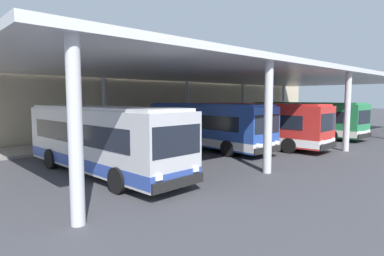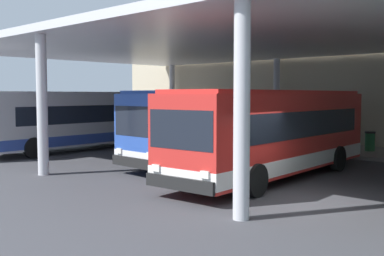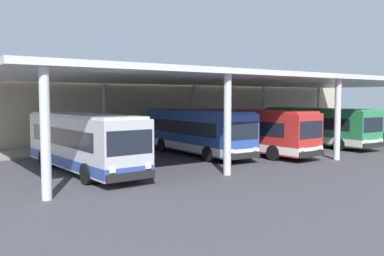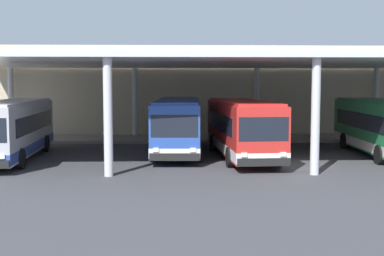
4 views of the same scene
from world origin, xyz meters
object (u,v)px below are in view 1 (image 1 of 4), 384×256
(bus_nearest_bay, at_px, (101,139))
(bench_waiting, at_px, (146,132))
(bus_middle_bay, at_px, (257,124))
(bus_far_bay, at_px, (305,119))
(bus_second_bay, at_px, (206,125))
(trash_bin, at_px, (178,129))

(bus_nearest_bay, relative_size, bench_waiting, 5.91)
(bus_middle_bay, distance_m, bus_far_bay, 8.04)
(bus_nearest_bay, bearing_deg, bus_second_bay, 12.59)
(bus_nearest_bay, relative_size, bus_far_bay, 1.00)
(bus_middle_bay, bearing_deg, trash_bin, 90.40)
(bench_waiting, height_order, trash_bin, trash_bin)
(bus_nearest_bay, distance_m, bus_second_bay, 9.24)
(bus_second_bay, bearing_deg, trash_bin, 63.97)
(bus_second_bay, height_order, bench_waiting, bus_second_bay)
(bus_nearest_bay, relative_size, trash_bin, 10.86)
(bus_nearest_bay, distance_m, trash_bin, 15.50)
(bus_middle_bay, height_order, bench_waiting, bus_middle_bay)
(bus_second_bay, distance_m, bench_waiting, 7.20)
(bus_far_bay, xyz_separation_m, bench_waiting, (-11.71, 8.45, -0.99))
(bench_waiting, bearing_deg, bus_far_bay, -35.82)
(bus_middle_bay, height_order, bus_far_bay, same)
(bus_middle_bay, height_order, trash_bin, bus_middle_bay)
(bus_middle_bay, relative_size, trash_bin, 10.87)
(bus_middle_bay, relative_size, bench_waiting, 5.92)
(bus_nearest_bay, bearing_deg, bus_middle_bay, 1.13)
(bus_far_bay, height_order, trash_bin, bus_far_bay)
(bus_second_bay, relative_size, bench_waiting, 5.90)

